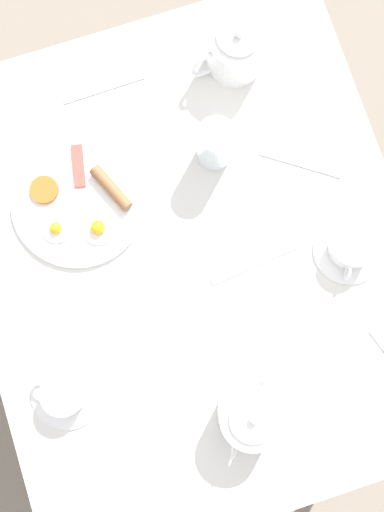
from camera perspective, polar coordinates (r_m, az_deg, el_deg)
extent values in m
plane|color=gray|center=(2.02, 0.00, -3.06)|extent=(8.00, 8.00, 0.00)
cube|color=silver|center=(1.29, 0.00, -0.22)|extent=(0.93, 1.11, 0.03)
cylinder|color=brown|center=(1.73, -8.67, -22.41)|extent=(0.04, 0.04, 0.72)
cylinder|color=brown|center=(1.82, -17.79, 9.18)|extent=(0.04, 0.04, 0.72)
cylinder|color=brown|center=(1.85, 7.83, 17.10)|extent=(0.04, 0.04, 0.72)
cylinder|color=white|center=(1.32, -10.74, 5.14)|extent=(0.29, 0.29, 0.01)
cylinder|color=white|center=(1.31, -12.77, 2.54)|extent=(0.06, 0.06, 0.00)
sphere|color=yellow|center=(1.30, -12.86, 2.61)|extent=(0.02, 0.02, 0.02)
cylinder|color=white|center=(1.29, -8.88, 2.63)|extent=(0.07, 0.07, 0.00)
sphere|color=yellow|center=(1.28, -8.96, 2.72)|extent=(0.03, 0.03, 0.03)
cylinder|color=brown|center=(1.29, -7.71, 6.44)|extent=(0.07, 0.11, 0.03)
cube|color=#B74C42|center=(1.33, -10.77, 8.43)|extent=(0.04, 0.10, 0.01)
cylinder|color=#D16023|center=(1.33, -13.90, 6.14)|extent=(0.06, 0.06, 0.01)
cylinder|color=white|center=(1.23, 5.56, -14.88)|extent=(0.13, 0.13, 0.11)
cylinder|color=white|center=(1.17, 5.83, -15.21)|extent=(0.09, 0.09, 0.01)
sphere|color=white|center=(1.16, 5.90, -15.29)|extent=(0.02, 0.02, 0.02)
cone|color=white|center=(1.22, 3.95, -18.30)|extent=(0.05, 0.05, 0.05)
torus|color=white|center=(1.22, 6.93, -12.00)|extent=(0.07, 0.07, 0.08)
cylinder|color=white|center=(1.37, 4.23, 18.97)|extent=(0.13, 0.13, 0.11)
cylinder|color=white|center=(1.32, 4.43, 20.10)|extent=(0.09, 0.09, 0.01)
sphere|color=white|center=(1.30, 4.47, 20.36)|extent=(0.02, 0.02, 0.02)
cone|color=white|center=(1.38, 7.39, 20.40)|extent=(0.06, 0.03, 0.05)
torus|color=white|center=(1.35, 1.55, 17.85)|extent=(0.08, 0.02, 0.08)
cylinder|color=white|center=(1.29, -11.77, -12.59)|extent=(0.15, 0.15, 0.01)
cylinder|color=white|center=(1.26, -12.06, -12.69)|extent=(0.09, 0.09, 0.05)
cylinder|color=olive|center=(1.27, -12.00, -12.67)|extent=(0.08, 0.08, 0.04)
torus|color=white|center=(1.27, -14.00, -11.74)|extent=(0.04, 0.03, 0.04)
cylinder|color=white|center=(1.32, 14.64, 0.58)|extent=(0.15, 0.15, 0.01)
cylinder|color=white|center=(1.29, 14.98, 0.79)|extent=(0.09, 0.09, 0.05)
cylinder|color=olive|center=(1.30, 14.90, 0.74)|extent=(0.08, 0.08, 0.04)
torus|color=white|center=(1.28, 14.67, -1.27)|extent=(0.03, 0.04, 0.04)
cylinder|color=white|center=(1.27, 2.25, 10.59)|extent=(0.08, 0.08, 0.13)
cube|color=silver|center=(1.39, -8.38, 15.52)|extent=(0.19, 0.02, 0.00)
cube|color=silver|center=(1.28, 6.04, -0.69)|extent=(0.21, 0.04, 0.00)
cube|color=silver|center=(1.34, 10.32, 8.66)|extent=(0.16, 0.12, 0.00)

